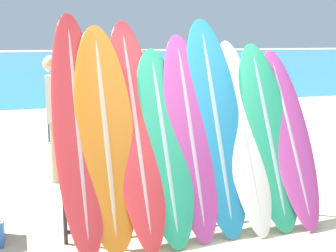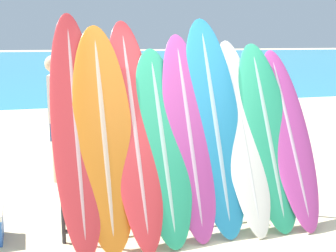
{
  "view_description": "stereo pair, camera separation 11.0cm",
  "coord_description": "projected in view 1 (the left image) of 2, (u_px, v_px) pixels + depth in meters",
  "views": [
    {
      "loc": [
        -2.0,
        -3.72,
        2.04
      ],
      "look_at": [
        -0.27,
        1.59,
        0.99
      ],
      "focal_mm": 50.0,
      "sensor_mm": 36.0,
      "label": 1
    },
    {
      "loc": [
        -1.89,
        -3.76,
        2.04
      ],
      "look_at": [
        -0.27,
        1.59,
        0.99
      ],
      "focal_mm": 50.0,
      "sensor_mm": 36.0,
      "label": 2
    }
  ],
  "objects": [
    {
      "name": "person_mid_beach",
      "position": [
        184.0,
        95.0,
        9.49
      ],
      "size": [
        0.29,
        0.26,
        1.66
      ],
      "rotation": [
        0.0,
        0.0,
        2.58
      ],
      "color": "tan",
      "rests_on": "ground_plane"
    },
    {
      "name": "person_far_left",
      "position": [
        54.0,
        114.0,
        6.63
      ],
      "size": [
        0.24,
        0.3,
        1.81
      ],
      "rotation": [
        0.0,
        0.0,
        4.52
      ],
      "color": "beige",
      "rests_on": "ground_plane"
    },
    {
      "name": "surfboard_rack",
      "position": [
        191.0,
        182.0,
        5.02
      ],
      "size": [
        2.72,
        0.04,
        0.96
      ],
      "color": "#28282D",
      "rests_on": "ground_plane"
    },
    {
      "name": "person_near_water",
      "position": [
        144.0,
        89.0,
        9.93
      ],
      "size": [
        0.24,
        0.3,
        1.8
      ],
      "rotation": [
        0.0,
        0.0,
        5.0
      ],
      "color": "#846047",
      "rests_on": "ground_plane"
    },
    {
      "name": "surfboard_slot_7",
      "position": [
        268.0,
        133.0,
        5.2
      ],
      "size": [
        0.6,
        1.02,
        1.99
      ],
      "color": "#289E70",
      "rests_on": "ground_plane"
    },
    {
      "name": "surfboard_slot_5",
      "position": [
        216.0,
        123.0,
        5.05
      ],
      "size": [
        0.6,
        1.07,
        2.27
      ],
      "color": "teal",
      "rests_on": "ground_plane"
    },
    {
      "name": "surfboard_slot_6",
      "position": [
        243.0,
        133.0,
        5.12
      ],
      "size": [
        0.48,
        1.1,
        2.03
      ],
      "color": "silver",
      "rests_on": "ground_plane"
    },
    {
      "name": "surfboard_slot_1",
      "position": [
        105.0,
        134.0,
        4.67
      ],
      "size": [
        0.6,
        1.08,
        2.19
      ],
      "color": "orange",
      "rests_on": "ground_plane"
    },
    {
      "name": "surfboard_slot_8",
      "position": [
        289.0,
        136.0,
        5.27
      ],
      "size": [
        0.5,
        1.11,
        1.92
      ],
      "color": "#B23D8E",
      "rests_on": "ground_plane"
    },
    {
      "name": "surfboard_slot_4",
      "position": [
        190.0,
        134.0,
        4.94
      ],
      "size": [
        0.51,
        1.03,
        2.1
      ],
      "color": "#B23D8E",
      "rests_on": "ground_plane"
    },
    {
      "name": "ocean_water",
      "position": [
        39.0,
        61.0,
        41.1
      ],
      "size": [
        120.0,
        60.0,
        0.01
      ],
      "color": "teal",
      "rests_on": "ground_plane"
    },
    {
      "name": "surfboard_slot_2",
      "position": [
        136.0,
        129.0,
        4.79
      ],
      "size": [
        0.51,
        1.29,
        2.25
      ],
      "color": "red",
      "rests_on": "ground_plane"
    },
    {
      "name": "surfboard_slot_0",
      "position": [
        78.0,
        129.0,
        4.62
      ],
      "size": [
        0.49,
        1.22,
        2.32
      ],
      "color": "red",
      "rests_on": "ground_plane"
    },
    {
      "name": "surfboard_slot_3",
      "position": [
        164.0,
        143.0,
        4.83
      ],
      "size": [
        0.56,
        1.05,
        1.95
      ],
      "color": "#289E70",
      "rests_on": "ground_plane"
    }
  ]
}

